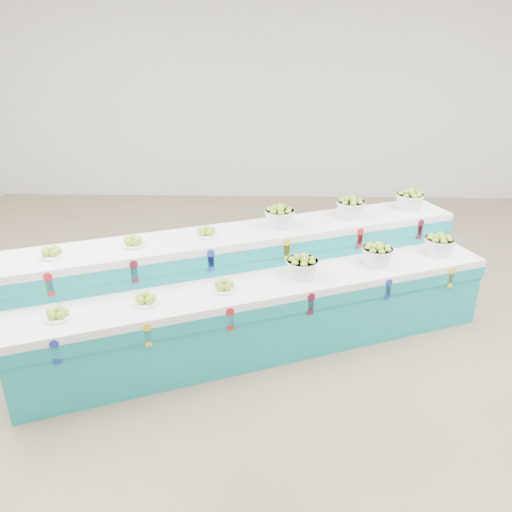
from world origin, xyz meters
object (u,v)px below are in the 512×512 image
display_stand (256,290)px  plate_upper_mid (132,241)px  basket_upper_right (409,200)px  basket_lower_left (302,266)px

display_stand → plate_upper_mid: size_ratio=20.15×
basket_upper_right → plate_upper_mid: bearing=-158.2°
basket_lower_left → plate_upper_mid: (-1.53, -0.02, 0.24)m
basket_lower_left → basket_upper_right: 1.64m
display_stand → plate_upper_mid: plate_upper_mid is taller
plate_upper_mid → basket_upper_right: basket_upper_right is taller
display_stand → basket_upper_right: basket_upper_right is taller
plate_upper_mid → basket_lower_left: bearing=0.6°
basket_lower_left → basket_upper_right: bearing=41.9°
display_stand → basket_lower_left: size_ratio=15.13×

